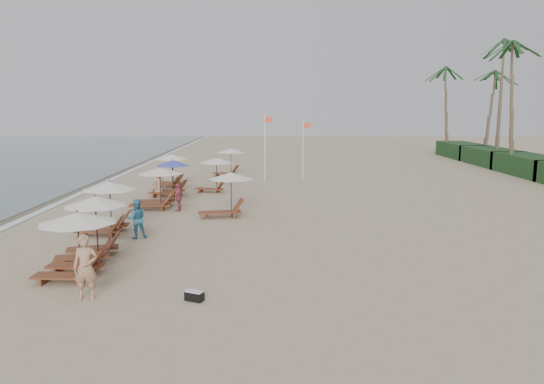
{
  "coord_description": "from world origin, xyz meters",
  "views": [
    {
      "loc": [
        0.92,
        -18.76,
        5.38
      ],
      "look_at": [
        1.0,
        5.89,
        1.3
      ],
      "focal_mm": 33.56,
      "sensor_mm": 36.0,
      "label": 1
    }
  ],
  "objects_px": {
    "lounger_station_3": "(155,189)",
    "lounger_station_1": "(91,227)",
    "beachgoer_far_a": "(178,197)",
    "flag_pole_near": "(265,145)",
    "inland_station_0": "(226,191)",
    "lounger_station_0": "(73,242)",
    "duffel_bag": "(194,296)",
    "lounger_station_5": "(170,169)",
    "beachgoer_far_b": "(159,184)",
    "inland_station_1": "(214,170)",
    "lounger_station_4": "(169,179)",
    "inland_station_2": "(228,159)",
    "beachgoer_near": "(86,267)",
    "lounger_station_2": "(105,207)"
  },
  "relations": [
    {
      "from": "lounger_station_0",
      "to": "duffel_bag",
      "type": "xyz_separation_m",
      "value": [
        4.11,
        -1.97,
        -1.04
      ]
    },
    {
      "from": "duffel_bag",
      "to": "lounger_station_1",
      "type": "bearing_deg",
      "value": 136.47
    },
    {
      "from": "inland_station_0",
      "to": "inland_station_2",
      "type": "bearing_deg",
      "value": 94.26
    },
    {
      "from": "lounger_station_3",
      "to": "lounger_station_4",
      "type": "distance_m",
      "value": 3.91
    },
    {
      "from": "inland_station_2",
      "to": "flag_pole_near",
      "type": "distance_m",
      "value": 4.33
    },
    {
      "from": "lounger_station_3",
      "to": "inland_station_2",
      "type": "relative_size",
      "value": 1.04
    },
    {
      "from": "lounger_station_2",
      "to": "inland_station_0",
      "type": "bearing_deg",
      "value": 34.71
    },
    {
      "from": "beachgoer_near",
      "to": "inland_station_2",
      "type": "bearing_deg",
      "value": 79.14
    },
    {
      "from": "lounger_station_0",
      "to": "duffel_bag",
      "type": "distance_m",
      "value": 4.68
    },
    {
      "from": "lounger_station_5",
      "to": "inland_station_2",
      "type": "relative_size",
      "value": 0.89
    },
    {
      "from": "beachgoer_far_a",
      "to": "flag_pole_near",
      "type": "relative_size",
      "value": 0.3
    },
    {
      "from": "inland_station_2",
      "to": "lounger_station_1",
      "type": "bearing_deg",
      "value": -97.72
    },
    {
      "from": "lounger_station_4",
      "to": "duffel_bag",
      "type": "bearing_deg",
      "value": -76.69
    },
    {
      "from": "lounger_station_4",
      "to": "inland_station_0",
      "type": "distance_m",
      "value": 7.4
    },
    {
      "from": "lounger_station_4",
      "to": "lounger_station_5",
      "type": "relative_size",
      "value": 1.05
    },
    {
      "from": "lounger_station_1",
      "to": "duffel_bag",
      "type": "bearing_deg",
      "value": -43.53
    },
    {
      "from": "inland_station_0",
      "to": "flag_pole_near",
      "type": "distance_m",
      "value": 12.82
    },
    {
      "from": "beachgoer_near",
      "to": "lounger_station_4",
      "type": "bearing_deg",
      "value": 86.61
    },
    {
      "from": "lounger_station_1",
      "to": "inland_station_2",
      "type": "bearing_deg",
      "value": 82.28
    },
    {
      "from": "lounger_station_0",
      "to": "duffel_bag",
      "type": "height_order",
      "value": "lounger_station_0"
    },
    {
      "from": "lounger_station_3",
      "to": "inland_station_1",
      "type": "height_order",
      "value": "inland_station_1"
    },
    {
      "from": "lounger_station_5",
      "to": "inland_station_0",
      "type": "bearing_deg",
      "value": -64.44
    },
    {
      "from": "lounger_station_0",
      "to": "inland_station_1",
      "type": "bearing_deg",
      "value": 81.25
    },
    {
      "from": "lounger_station_2",
      "to": "inland_station_2",
      "type": "relative_size",
      "value": 0.95
    },
    {
      "from": "lounger_station_4",
      "to": "beachgoer_near",
      "type": "height_order",
      "value": "lounger_station_4"
    },
    {
      "from": "lounger_station_2",
      "to": "beachgoer_far_a",
      "type": "height_order",
      "value": "lounger_station_2"
    },
    {
      "from": "beachgoer_near",
      "to": "lounger_station_1",
      "type": "bearing_deg",
      "value": 100.22
    },
    {
      "from": "lounger_station_4",
      "to": "beachgoer_far_a",
      "type": "xyz_separation_m",
      "value": [
        1.43,
        -4.76,
        -0.28
      ]
    },
    {
      "from": "inland_station_1",
      "to": "lounger_station_2",
      "type": "bearing_deg",
      "value": -107.34
    },
    {
      "from": "inland_station_0",
      "to": "beachgoer_far_a",
      "type": "bearing_deg",
      "value": 151.43
    },
    {
      "from": "inland_station_0",
      "to": "inland_station_1",
      "type": "height_order",
      "value": "same"
    },
    {
      "from": "lounger_station_2",
      "to": "lounger_station_4",
      "type": "bearing_deg",
      "value": 84.96
    },
    {
      "from": "lounger_station_5",
      "to": "inland_station_1",
      "type": "xyz_separation_m",
      "value": [
        3.3,
        -2.22,
        0.24
      ]
    },
    {
      "from": "lounger_station_3",
      "to": "inland_station_1",
      "type": "relative_size",
      "value": 1.1
    },
    {
      "from": "lounger_station_5",
      "to": "beachgoer_far_b",
      "type": "height_order",
      "value": "lounger_station_5"
    },
    {
      "from": "lounger_station_1",
      "to": "inland_station_0",
      "type": "distance_m",
      "value": 8.31
    },
    {
      "from": "lounger_station_3",
      "to": "inland_station_1",
      "type": "bearing_deg",
      "value": 64.39
    },
    {
      "from": "inland_station_0",
      "to": "lounger_station_0",
      "type": "bearing_deg",
      "value": -113.58
    },
    {
      "from": "beachgoer_far_a",
      "to": "beachgoer_near",
      "type": "bearing_deg",
      "value": 11.28
    },
    {
      "from": "lounger_station_5",
      "to": "duffel_bag",
      "type": "relative_size",
      "value": 4.18
    },
    {
      "from": "lounger_station_3",
      "to": "lounger_station_1",
      "type": "bearing_deg",
      "value": -91.13
    },
    {
      "from": "lounger_station_2",
      "to": "inland_station_0",
      "type": "height_order",
      "value": "lounger_station_2"
    },
    {
      "from": "lounger_station_1",
      "to": "lounger_station_2",
      "type": "bearing_deg",
      "value": 100.28
    },
    {
      "from": "lounger_station_2",
      "to": "lounger_station_4",
      "type": "distance_m",
      "value": 9.62
    },
    {
      "from": "lounger_station_5",
      "to": "inland_station_2",
      "type": "bearing_deg",
      "value": 57.0
    },
    {
      "from": "lounger_station_2",
      "to": "inland_station_0",
      "type": "distance_m",
      "value": 5.96
    },
    {
      "from": "flag_pole_near",
      "to": "lounger_station_0",
      "type": "bearing_deg",
      "value": -105.05
    },
    {
      "from": "lounger_station_4",
      "to": "beachgoer_far_b",
      "type": "relative_size",
      "value": 1.59
    },
    {
      "from": "beachgoer_far_b",
      "to": "lounger_station_3",
      "type": "bearing_deg",
      "value": -140.65
    },
    {
      "from": "lounger_station_2",
      "to": "flag_pole_near",
      "type": "bearing_deg",
      "value": 67.18
    }
  ]
}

